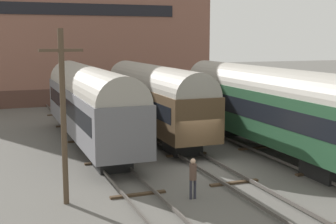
% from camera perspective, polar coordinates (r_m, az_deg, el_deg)
% --- Properties ---
extents(ground_plane, '(200.00, 200.00, 0.00)m').
position_cam_1_polar(ground_plane, '(25.93, 4.86, -6.81)').
color(ground_plane, '#56544F').
extents(track_left, '(2.60, 60.00, 0.26)m').
position_cam_1_polar(track_left, '(24.24, -5.78, -7.60)').
color(track_left, '#4C4742').
rests_on(track_left, ground).
extents(track_middle, '(2.60, 60.00, 0.26)m').
position_cam_1_polar(track_middle, '(25.89, 4.86, -6.50)').
color(track_middle, '#4C4742').
rests_on(track_middle, ground).
extents(track_right, '(2.60, 60.00, 0.26)m').
position_cam_1_polar(track_right, '(28.30, 13.92, -5.39)').
color(track_right, '#4C4742').
rests_on(track_right, ground).
extents(train_car_grey, '(3.10, 17.45, 5.25)m').
position_cam_1_polar(train_car_grey, '(30.87, -9.51, 1.29)').
color(train_car_grey, black).
rests_on(train_car_grey, ground).
extents(train_car_green, '(2.91, 18.19, 5.33)m').
position_cam_1_polar(train_car_green, '(29.45, 11.85, 1.01)').
color(train_car_green, black).
rests_on(train_car_green, ground).
extents(train_car_brown, '(3.09, 15.62, 5.15)m').
position_cam_1_polar(train_car_brown, '(33.37, -1.62, 1.87)').
color(train_car_brown, black).
rests_on(train_car_brown, ground).
extents(station_platform, '(2.50, 12.12, 1.10)m').
position_cam_1_polar(station_platform, '(29.75, 17.89, -3.16)').
color(station_platform, brown).
rests_on(station_platform, ground).
extents(bench, '(1.40, 0.40, 0.91)m').
position_cam_1_polar(bench, '(30.91, 16.12, -1.54)').
color(bench, brown).
rests_on(bench, station_platform).
extents(person_worker, '(0.32, 0.32, 1.84)m').
position_cam_1_polar(person_worker, '(20.76, 3.06, -7.61)').
color(person_worker, '#282833').
rests_on(person_worker, ground).
extents(utility_pole, '(1.80, 0.24, 7.45)m').
position_cam_1_polar(utility_pole, '(20.02, -12.64, -0.31)').
color(utility_pole, '#473828').
rests_on(utility_pole, ground).
extents(warehouse_building, '(31.04, 12.62, 18.15)m').
position_cam_1_polar(warehouse_building, '(56.21, -12.47, 10.87)').
color(warehouse_building, '#4F342A').
rests_on(warehouse_building, ground).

